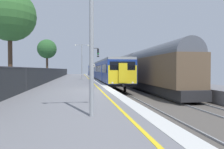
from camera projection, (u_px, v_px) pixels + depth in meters
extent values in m
cube|color=slate|center=(70.00, 98.00, 14.84)|extent=(6.40, 110.00, 1.00)
cube|color=silver|center=(111.00, 90.00, 15.28)|extent=(0.60, 110.00, 0.01)
cube|color=yellow|center=(100.00, 90.00, 15.16)|extent=(0.12, 110.00, 0.01)
cube|color=#4C4742|center=(186.00, 103.00, 16.20)|extent=(11.00, 110.00, 0.20)
cube|color=gray|center=(124.00, 103.00, 15.45)|extent=(0.07, 110.00, 0.08)
cube|color=gray|center=(143.00, 102.00, 15.67)|extent=(0.07, 110.00, 0.08)
cube|color=gray|center=(176.00, 102.00, 16.07)|extent=(0.07, 110.00, 0.08)
cube|color=gray|center=(193.00, 101.00, 16.29)|extent=(0.07, 110.00, 0.08)
cube|color=navy|center=(108.00, 71.00, 29.69)|extent=(2.80, 20.72, 2.30)
cube|color=black|center=(108.00, 80.00, 29.72)|extent=(2.64, 20.12, 0.25)
cube|color=#93999E|center=(108.00, 62.00, 29.66)|extent=(2.68, 20.72, 0.24)
cube|color=black|center=(98.00, 69.00, 29.46)|extent=(0.02, 19.12, 0.84)
cube|color=#1D3A98|center=(101.00, 72.00, 24.35)|extent=(0.03, 1.10, 1.90)
cube|color=#1D3A98|center=(95.00, 71.00, 34.59)|extent=(0.03, 1.10, 1.90)
cylinder|color=black|center=(110.00, 89.00, 21.94)|extent=(0.12, 0.84, 0.84)
cylinder|color=black|center=(125.00, 88.00, 22.18)|extent=(0.12, 0.84, 0.84)
cylinder|color=black|center=(97.00, 81.00, 37.28)|extent=(0.12, 0.84, 0.84)
cylinder|color=black|center=(106.00, 81.00, 37.52)|extent=(0.12, 0.84, 0.84)
cube|color=navy|center=(96.00, 70.00, 50.75)|extent=(2.80, 20.72, 2.30)
cube|color=black|center=(96.00, 76.00, 50.78)|extent=(2.64, 20.12, 0.25)
cube|color=#93999E|center=(96.00, 65.00, 50.72)|extent=(2.68, 20.72, 0.24)
cube|color=black|center=(90.00, 69.00, 50.53)|extent=(0.02, 19.12, 0.84)
cube|color=#1D3A98|center=(91.00, 71.00, 45.42)|extent=(0.03, 1.10, 1.90)
cube|color=#1D3A98|center=(89.00, 71.00, 55.65)|extent=(0.03, 1.10, 1.90)
cylinder|color=black|center=(95.00, 79.00, 43.01)|extent=(0.12, 0.84, 0.84)
cylinder|color=black|center=(103.00, 79.00, 43.25)|extent=(0.12, 0.84, 0.84)
cylinder|color=black|center=(91.00, 77.00, 58.34)|extent=(0.12, 0.84, 0.84)
cylinder|color=black|center=(96.00, 77.00, 58.58)|extent=(0.12, 0.84, 0.84)
cube|color=yellow|center=(123.00, 75.00, 19.50)|extent=(2.70, 0.10, 1.70)
cube|color=black|center=(123.00, 66.00, 19.47)|extent=(2.40, 0.08, 0.80)
cube|color=yellow|center=(123.00, 73.00, 19.36)|extent=(0.80, 0.24, 1.80)
cylinder|color=white|center=(112.00, 83.00, 19.31)|extent=(0.18, 0.06, 0.18)
cylinder|color=white|center=(133.00, 83.00, 19.60)|extent=(0.18, 0.06, 0.18)
cylinder|color=black|center=(123.00, 86.00, 19.23)|extent=(0.20, 0.35, 0.20)
cube|color=black|center=(96.00, 64.00, 50.71)|extent=(0.60, 0.90, 0.20)
cube|color=#232326|center=(157.00, 87.00, 21.78)|extent=(2.30, 14.79, 0.79)
cube|color=brown|center=(157.00, 71.00, 21.74)|extent=(2.60, 13.99, 2.71)
cylinder|color=#515660|center=(157.00, 57.00, 21.70)|extent=(2.39, 13.59, 2.39)
cylinder|color=black|center=(173.00, 95.00, 16.33)|extent=(0.12, 0.84, 0.84)
cylinder|color=black|center=(192.00, 95.00, 16.57)|extent=(0.12, 0.84, 0.84)
cylinder|color=black|center=(136.00, 85.00, 26.99)|extent=(0.12, 0.84, 0.84)
cylinder|color=black|center=(148.00, 85.00, 27.23)|extent=(0.12, 0.84, 0.84)
cube|color=#232326|center=(125.00, 80.00, 37.17)|extent=(2.30, 14.79, 0.79)
cube|color=brown|center=(125.00, 70.00, 37.13)|extent=(2.60, 13.99, 2.71)
cylinder|color=#515660|center=(125.00, 62.00, 37.10)|extent=(2.39, 13.59, 2.39)
cylinder|color=black|center=(128.00, 83.00, 31.73)|extent=(0.12, 0.84, 0.84)
cylinder|color=black|center=(138.00, 83.00, 31.97)|extent=(0.12, 0.84, 0.84)
cylinder|color=black|center=(115.00, 79.00, 42.38)|extent=(0.12, 0.84, 0.84)
cylinder|color=black|center=(123.00, 79.00, 42.62)|extent=(0.12, 0.84, 0.84)
cylinder|color=#47474C|center=(93.00, 63.00, 34.43)|extent=(0.18, 0.18, 4.94)
cube|color=#47474C|center=(96.00, 48.00, 34.44)|extent=(0.90, 0.12, 0.12)
cube|color=black|center=(98.00, 52.00, 34.52)|extent=(0.28, 0.20, 1.00)
cylinder|color=black|center=(98.00, 50.00, 34.39)|extent=(0.16, 0.04, 0.16)
cylinder|color=black|center=(98.00, 52.00, 34.40)|extent=(0.16, 0.04, 0.16)
cylinder|color=#19D83F|center=(98.00, 54.00, 34.41)|extent=(0.16, 0.04, 0.16)
cube|color=black|center=(98.00, 56.00, 34.54)|extent=(0.32, 0.16, 0.24)
cylinder|color=#59595B|center=(93.00, 73.00, 31.52)|extent=(0.08, 0.08, 2.02)
cylinder|color=black|center=(93.00, 66.00, 31.49)|extent=(0.59, 0.02, 0.59)
cylinder|color=silver|center=(93.00, 66.00, 31.48)|extent=(0.56, 0.02, 0.56)
cube|color=black|center=(93.00, 66.00, 31.46)|extent=(0.24, 0.01, 0.18)
cylinder|color=#93999E|center=(91.00, 26.00, 6.64)|extent=(0.14, 0.14, 5.73)
cylinder|color=#93999E|center=(82.00, 62.00, 29.92)|extent=(0.14, 0.14, 5.07)
cube|color=#93999E|center=(85.00, 45.00, 29.93)|extent=(0.90, 0.08, 0.08)
cylinder|color=silver|center=(88.00, 45.00, 30.00)|extent=(0.20, 0.20, 0.18)
cube|color=#93999E|center=(79.00, 45.00, 29.79)|extent=(0.90, 0.08, 0.08)
cylinder|color=silver|center=(75.00, 45.00, 29.72)|extent=(0.20, 0.20, 0.18)
cube|color=#282B2D|center=(26.00, 79.00, 14.36)|extent=(0.03, 99.00, 1.61)
cube|color=#38383D|center=(26.00, 68.00, 14.34)|extent=(0.06, 99.00, 0.06)
cylinder|color=#38383D|center=(26.00, 79.00, 14.36)|extent=(0.07, 0.07, 1.61)
cylinder|color=#38383D|center=(50.00, 75.00, 25.90)|extent=(0.07, 0.07, 1.61)
cylinder|color=#38383D|center=(59.00, 73.00, 37.45)|extent=(0.07, 0.07, 1.61)
cylinder|color=#38383D|center=(64.00, 72.00, 48.99)|extent=(0.07, 0.07, 1.61)
cylinder|color=#38383D|center=(66.00, 72.00, 60.54)|extent=(0.07, 0.07, 1.61)
cylinder|color=#473323|center=(10.00, 58.00, 19.30)|extent=(0.38, 0.38, 5.13)
sphere|color=#33662D|center=(10.00, 15.00, 19.21)|extent=(4.68, 4.68, 4.68)
sphere|color=#33662D|center=(8.00, 21.00, 18.73)|extent=(2.81, 2.81, 2.81)
cylinder|color=#473323|center=(47.00, 66.00, 41.53)|extent=(0.42, 0.42, 4.49)
sphere|color=#285628|center=(47.00, 49.00, 41.45)|extent=(3.74, 3.74, 3.74)
sphere|color=#285628|center=(47.00, 51.00, 41.52)|extent=(2.79, 2.79, 2.79)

